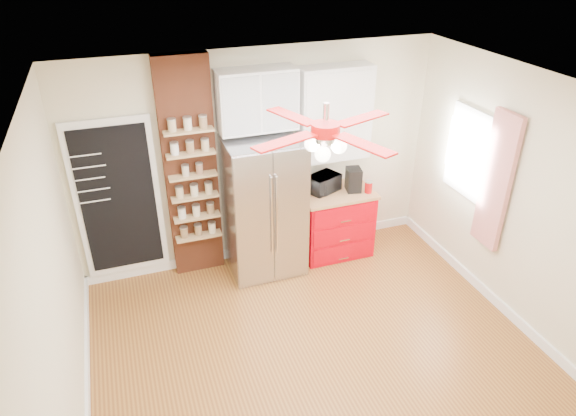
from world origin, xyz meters
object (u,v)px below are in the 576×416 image
object	(u,v)px
toaster_oven	(323,183)
fridge	(264,207)
ceiling_fan	(325,130)
pantry_jar_oats	(185,171)
canister_left	(368,187)
coffee_maker	(354,180)
red_cabinet	(335,222)

from	to	relation	value
toaster_oven	fridge	bearing A→B (deg)	164.07
fridge	ceiling_fan	world-z (taller)	ceiling_fan
pantry_jar_oats	fridge	bearing A→B (deg)	-9.24
fridge	canister_left	distance (m)	1.35
coffee_maker	canister_left	size ratio (longest dim) A/B	2.08
coffee_maker	pantry_jar_oats	size ratio (longest dim) A/B	2.51
canister_left	pantry_jar_oats	bearing A→B (deg)	173.60
toaster_oven	pantry_jar_oats	bearing A→B (deg)	155.06
red_cabinet	coffee_maker	size ratio (longest dim) A/B	3.12
ceiling_fan	coffee_maker	world-z (taller)	ceiling_fan
fridge	toaster_oven	bearing A→B (deg)	8.13
ceiling_fan	pantry_jar_oats	xyz separation A→B (m)	(-0.93, 1.77, -0.99)
coffee_maker	red_cabinet	bearing A→B (deg)	-178.00
red_cabinet	coffee_maker	distance (m)	0.64
fridge	red_cabinet	distance (m)	1.06
ceiling_fan	coffee_maker	bearing A→B (deg)	55.38
canister_left	red_cabinet	bearing A→B (deg)	157.13
fridge	pantry_jar_oats	bearing A→B (deg)	170.76
red_cabinet	ceiling_fan	bearing A→B (deg)	-118.71
red_cabinet	toaster_oven	xyz separation A→B (m)	(-0.15, 0.07, 0.56)
pantry_jar_oats	toaster_oven	bearing A→B (deg)	-0.88
coffee_maker	pantry_jar_oats	bearing A→B (deg)	-171.84
toaster_oven	canister_left	world-z (taller)	toaster_oven
coffee_maker	canister_left	xyz separation A→B (m)	(0.16, -0.12, -0.08)
fridge	pantry_jar_oats	xyz separation A→B (m)	(-0.88, 0.14, 0.56)
toaster_oven	pantry_jar_oats	distance (m)	1.75
fridge	coffee_maker	distance (m)	1.20
red_cabinet	toaster_oven	distance (m)	0.58
ceiling_fan	toaster_oven	xyz separation A→B (m)	(0.77, 1.75, -1.41)
ceiling_fan	pantry_jar_oats	distance (m)	2.23
canister_left	fridge	bearing A→B (deg)	175.47
ceiling_fan	toaster_oven	bearing A→B (deg)	66.27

